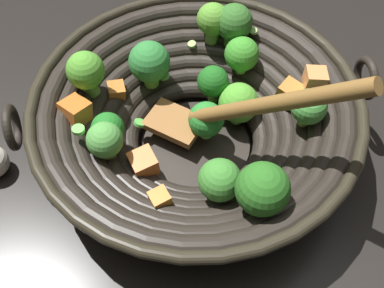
{
  "coord_description": "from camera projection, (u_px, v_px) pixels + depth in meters",
  "views": [
    {
      "loc": [
        -0.32,
        -0.16,
        0.52
      ],
      "look_at": [
        -0.02,
        -0.0,
        0.03
      ],
      "focal_mm": 44.55,
      "sensor_mm": 36.0,
      "label": 1
    }
  ],
  "objects": [
    {
      "name": "ground_plane",
      "position": [
        196.0,
        147.0,
        0.63
      ],
      "size": [
        4.0,
        4.0,
        0.0
      ],
      "primitive_type": "plane",
      "color": "black"
    },
    {
      "name": "wok",
      "position": [
        197.0,
        116.0,
        0.58
      ],
      "size": [
        0.4,
        0.4,
        0.22
      ],
      "color": "black",
      "rests_on": "ground"
    }
  ]
}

